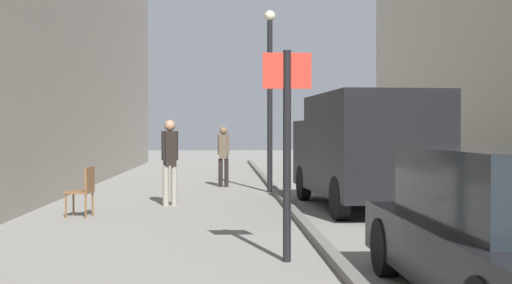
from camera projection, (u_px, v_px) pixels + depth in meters
The scene contains 8 objects.
ground_plane at pixel (212, 210), 13.14m from camera, with size 80.00×80.00×0.00m, color gray.
kerb_strip at pixel (289, 206), 13.22m from camera, with size 0.16×40.00×0.12m, color #615F5B.
pedestrian_main_foreground at pixel (223, 152), 18.47m from camera, with size 0.34×0.23×1.73m.
pedestrian_mid_block at pixel (170, 156), 13.83m from camera, with size 0.35×0.27×1.85m.
delivery_van at pixel (364, 148), 13.29m from camera, with size 2.38×5.07×2.35m.
street_sign_post at pixel (287, 136), 7.89m from camera, with size 0.60×0.10×2.60m.
lamp_post at pixel (270, 88), 16.83m from camera, with size 0.28×0.28×4.76m.
cafe_chair_near_window at pixel (84, 188), 11.98m from camera, with size 0.50×0.50×0.94m.
Camera 1 is at (0.22, -1.14, 1.61)m, focal length 45.13 mm.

